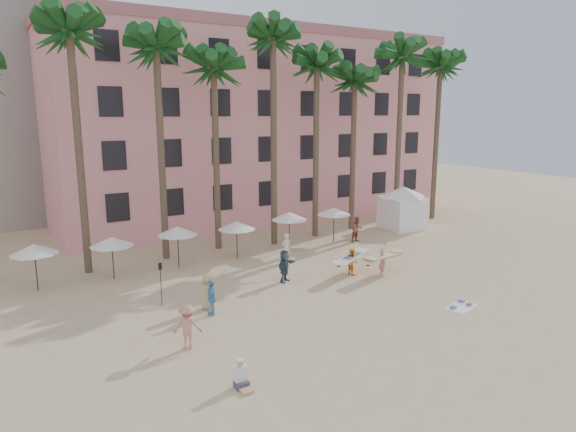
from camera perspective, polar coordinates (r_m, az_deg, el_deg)
The scene contains 11 objects.
ground at distance 24.92m, azimuth 9.57°, elevation -11.17°, with size 120.00×120.00×0.00m, color #D1B789.
pink_hotel at distance 48.61m, azimuth -4.39°, elevation 9.67°, with size 35.00×14.00×16.00m, color pink.
palm_row at distance 36.00m, azimuth -5.66°, elevation 16.92°, with size 44.40×5.40×16.30m.
umbrella_row at distance 32.91m, azimuth -8.85°, elevation -1.28°, with size 22.50×2.70×2.73m.
cabana at distance 43.58m, azimuth 12.64°, elevation 1.36°, with size 4.86×4.86×3.50m.
beach_towel at distance 27.39m, azimuth 18.71°, elevation -9.44°, with size 1.99×1.42×0.14m.
carrier_yellow at distance 30.98m, azimuth 10.46°, elevation -4.79°, with size 3.28×1.65×1.64m.
carrier_white at distance 30.88m, azimuth 7.11°, elevation -4.90°, with size 3.25×1.93×1.56m.
beachgoers at distance 28.42m, azimuth -1.92°, elevation -6.14°, with size 18.31×11.08×1.91m.
paddle at distance 26.42m, azimuth -13.96°, elevation -6.76°, with size 0.18×0.04×2.23m.
seated_man at distance 18.94m, azimuth -5.16°, elevation -17.53°, with size 0.46×0.80×1.05m.
Camera 1 is at (-15.38, -17.13, 9.54)m, focal length 32.00 mm.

